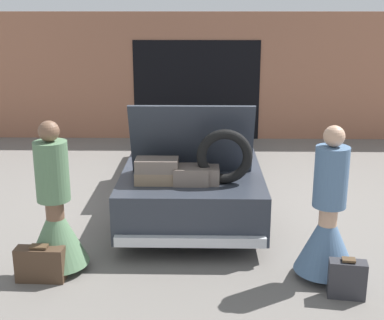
% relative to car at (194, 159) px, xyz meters
% --- Properties ---
extents(ground_plane, '(40.00, 40.00, 0.00)m').
position_rel_car_xyz_m(ground_plane, '(-0.00, 0.01, -0.58)').
color(ground_plane, slate).
extents(garage_wall_back, '(12.00, 0.14, 2.80)m').
position_rel_car_xyz_m(garage_wall_back, '(-0.00, 3.79, 0.82)').
color(garage_wall_back, '#9E664C').
rests_on(garage_wall_back, ground_plane).
extents(car, '(1.90, 4.92, 1.74)m').
position_rel_car_xyz_m(car, '(0.00, 0.00, 0.00)').
color(car, '#2D333D').
rests_on(car, ground_plane).
extents(person_left, '(0.70, 0.70, 1.74)m').
position_rel_car_xyz_m(person_left, '(-1.50, -2.61, 0.04)').
color(person_left, brown).
rests_on(person_left, ground_plane).
extents(person_right, '(0.68, 0.68, 1.72)m').
position_rel_car_xyz_m(person_right, '(1.50, -2.72, 0.04)').
color(person_right, tan).
rests_on(person_right, ground_plane).
extents(suitcase_beside_left_person, '(0.54, 0.20, 0.42)m').
position_rel_car_xyz_m(suitcase_beside_left_person, '(-1.63, -2.88, -0.38)').
color(suitcase_beside_left_person, '#473323').
rests_on(suitcase_beside_left_person, ground_plane).
extents(suitcase_beside_right_person, '(0.40, 0.22, 0.43)m').
position_rel_car_xyz_m(suitcase_beside_right_person, '(1.64, -3.16, -0.37)').
color(suitcase_beside_right_person, '#2D2D33').
rests_on(suitcase_beside_right_person, ground_plane).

